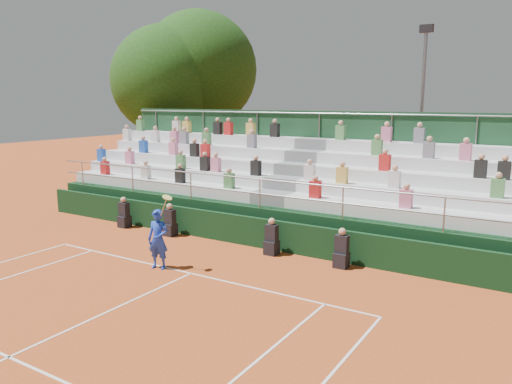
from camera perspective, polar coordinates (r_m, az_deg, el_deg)
The scene contains 8 objects.
ground at distance 14.42m, azimuth -7.43°, elevation -9.23°, with size 90.00×90.00×0.00m, color #B64C1E.
courtside_wall at distance 16.75m, azimuth -0.54°, elevation -4.53°, with size 20.00×0.15×1.00m, color black.
line_officials at distance 16.98m, azimuth -4.39°, elevation -4.44°, with size 9.32×0.40×1.19m.
grandstand at distance 19.37m, azimuth 4.59°, elevation -0.77°, with size 20.00×5.20×4.40m.
tennis_player at distance 14.74m, azimuth -11.12°, elevation -5.31°, with size 0.89×0.56×2.22m.
tree_west at distance 29.78m, azimuth -10.25°, elevation 12.43°, with size 6.28×6.28×9.08m.
tree_east at distance 30.66m, azimuth -6.57°, elevation 13.68°, with size 6.90×6.90×10.04m.
floodlight_mast at distance 24.93m, azimuth 18.46°, elevation 9.83°, with size 0.60×0.25×8.22m.
Camera 1 is at (8.64, -10.48, 4.85)m, focal length 35.00 mm.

